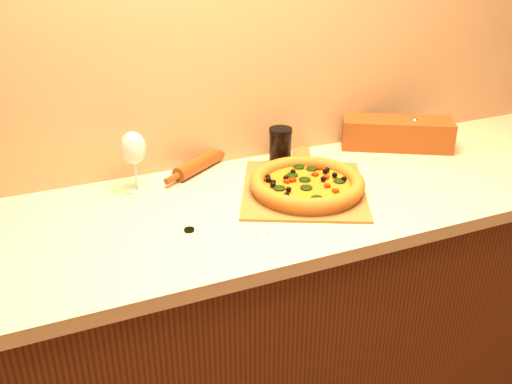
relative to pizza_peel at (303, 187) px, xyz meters
name	(u,v)px	position (x,y,z in m)	size (l,w,h in m)	color
cabinet	(259,327)	(-0.16, -0.03, -0.47)	(2.80, 0.65, 0.86)	#441F0E
countertop	(259,207)	(-0.16, -0.03, -0.02)	(2.84, 0.68, 0.04)	beige
pizza_peel	(303,187)	(0.00, 0.00, 0.00)	(0.51, 0.60, 0.01)	brown
pizza	(307,184)	(-0.01, -0.04, 0.03)	(0.35, 0.35, 0.05)	#AD672B
bottle_cap	(189,230)	(-0.41, -0.11, 0.00)	(0.03, 0.03, 0.01)	black
pepper_grinder	(413,136)	(0.52, 0.15, 0.04)	(0.06, 0.06, 0.11)	black
rolling_pin	(202,162)	(-0.24, 0.26, 0.02)	(0.31, 0.22, 0.05)	#5B2A0F
bread_bag	(397,133)	(0.47, 0.17, 0.05)	(0.39, 0.13, 0.11)	brown
wine_glass	(133,149)	(-0.48, 0.19, 0.13)	(0.08, 0.08, 0.19)	silver
dark_jar	(280,146)	(0.02, 0.21, 0.06)	(0.08, 0.08, 0.12)	black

